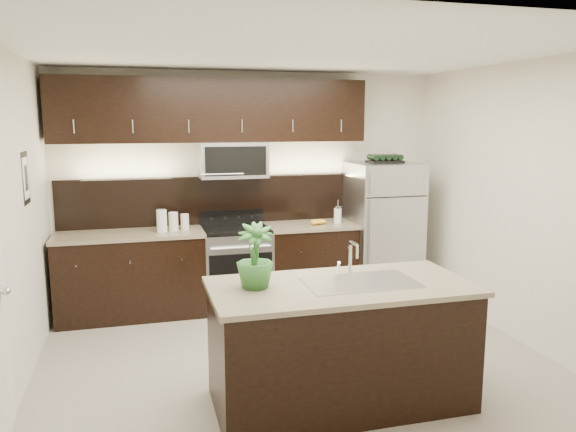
% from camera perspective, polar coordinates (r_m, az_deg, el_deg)
% --- Properties ---
extents(ground, '(4.50, 4.50, 0.00)m').
position_cam_1_polar(ground, '(5.16, 0.99, -14.82)').
color(ground, gray).
rests_on(ground, ground).
extents(room_walls, '(4.52, 4.02, 2.71)m').
position_cam_1_polar(room_walls, '(4.65, -0.14, 4.17)').
color(room_walls, beige).
rests_on(room_walls, ground).
extents(counter_run, '(3.51, 0.65, 0.94)m').
position_cam_1_polar(counter_run, '(6.48, -7.09, -5.33)').
color(counter_run, black).
rests_on(counter_run, ground).
extents(upper_fixtures, '(3.49, 0.40, 1.66)m').
position_cam_1_polar(upper_fixtures, '(6.41, -7.35, 9.60)').
color(upper_fixtures, black).
rests_on(upper_fixtures, counter_run).
extents(island, '(1.96, 0.96, 0.94)m').
position_cam_1_polar(island, '(4.38, 5.33, -12.77)').
color(island, black).
rests_on(island, ground).
extents(sink_faucet, '(0.84, 0.50, 0.28)m').
position_cam_1_polar(sink_faucet, '(4.28, 7.28, -6.48)').
color(sink_faucet, silver).
rests_on(sink_faucet, island).
extents(refrigerator, '(0.79, 0.71, 1.64)m').
position_cam_1_polar(refrigerator, '(6.90, 9.61, -1.47)').
color(refrigerator, '#B2B2B7').
rests_on(refrigerator, ground).
extents(wine_rack, '(0.41, 0.25, 0.10)m').
position_cam_1_polar(wine_rack, '(6.79, 9.81, 5.72)').
color(wine_rack, black).
rests_on(wine_rack, refrigerator).
extents(plant, '(0.30, 0.30, 0.47)m').
position_cam_1_polar(plant, '(4.07, -3.39, -4.07)').
color(plant, '#2A6227').
rests_on(plant, island).
extents(canisters, '(0.36, 0.18, 0.25)m').
position_cam_1_polar(canisters, '(6.29, -11.84, -0.53)').
color(canisters, silver).
rests_on(canisters, counter_run).
extents(french_press, '(0.09, 0.09, 0.27)m').
position_cam_1_polar(french_press, '(6.65, 5.07, 0.13)').
color(french_press, silver).
rests_on(french_press, counter_run).
extents(bananas, '(0.24, 0.21, 0.06)m').
position_cam_1_polar(bananas, '(6.53, 2.57, -0.63)').
color(bananas, gold).
rests_on(bananas, counter_run).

